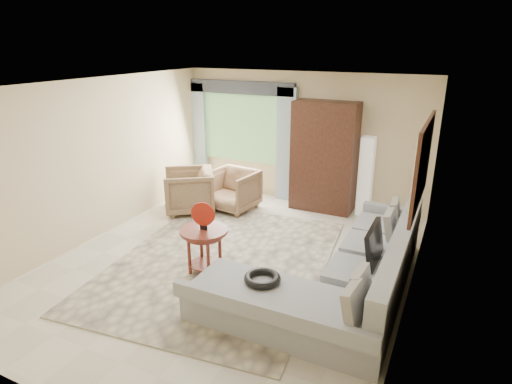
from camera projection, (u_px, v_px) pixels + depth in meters
The scene contains 17 objects.
ground at pixel (231, 263), 6.41m from camera, with size 6.00×6.00×0.00m, color silver.
area_rug at pixel (222, 261), 6.42m from camera, with size 3.00×4.00×0.02m, color beige.
sectional_sofa at pixel (346, 279), 5.43m from camera, with size 2.30×3.46×0.90m.
tv_screen at pixel (374, 245), 5.37m from camera, with size 0.06×0.74×0.48m, color black.
garden_hose at pixel (262, 278), 4.94m from camera, with size 0.43×0.43×0.09m, color black.
coffee_table at pixel (205, 250), 6.03m from camera, with size 0.67×0.67×0.67m.
red_disc at pixel (203, 214), 5.85m from camera, with size 0.34×0.34×0.03m, color #A11D10.
armchair_left at pixel (189, 191), 8.21m from camera, with size 0.89×0.92×0.84m, color #8E744D.
armchair_right at pixel (233, 190), 8.32m from camera, with size 0.85×0.87×0.79m, color #9A7554.
potted_plant at pixel (199, 175), 9.66m from camera, with size 0.50×0.43×0.55m, color #999999.
armoire at pixel (324, 157), 8.14m from camera, with size 1.20×0.55×2.10m, color black.
floor_lamp at pixel (366, 177), 7.96m from camera, with size 0.24×0.24×1.50m, color silver.
window at pixel (242, 128), 9.02m from camera, with size 1.80×0.04×1.40m, color #669E59.
curtain_left at pixel (198, 136), 9.45m from camera, with size 0.40×0.08×2.30m, color #9EB7CC.
curtain_right at pixel (286, 146), 8.59m from camera, with size 0.40×0.08×2.30m, color #9EB7CC.
valance at pixel (240, 87), 8.67m from camera, with size 2.40×0.12×0.26m, color #1E232D.
wall_mirror at pixel (422, 164), 5.11m from camera, with size 0.05×1.70×1.05m.
Camera 1 is at (2.81, -4.96, 3.13)m, focal length 30.00 mm.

